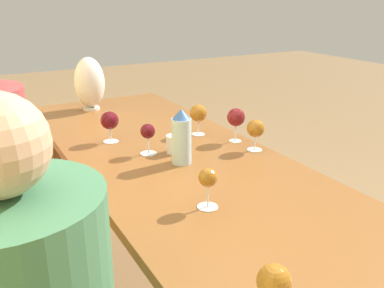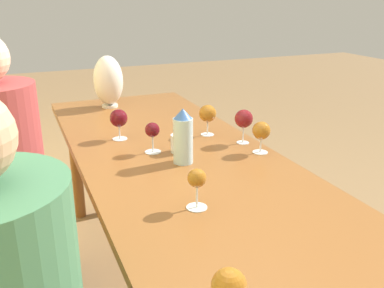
{
  "view_description": "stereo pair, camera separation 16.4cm",
  "coord_description": "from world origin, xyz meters",
  "px_view_note": "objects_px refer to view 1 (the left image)",
  "views": [
    {
      "loc": [
        -1.34,
        0.75,
        1.41
      ],
      "look_at": [
        0.02,
        0.0,
        0.85
      ],
      "focal_mm": 40.0,
      "sensor_mm": 36.0,
      "label": 1
    },
    {
      "loc": [
        -1.41,
        0.6,
        1.41
      ],
      "look_at": [
        0.02,
        0.0,
        0.85
      ],
      "focal_mm": 40.0,
      "sensor_mm": 36.0,
      "label": 2
    }
  ],
  "objects_px": {
    "wine_glass_0": "(110,121)",
    "wine_glass_4": "(198,114)",
    "wine_glass_1": "(148,133)",
    "wine_glass_3": "(208,180)",
    "wine_glass_2": "(256,129)",
    "wine_glass_6": "(236,118)",
    "wine_glass_5": "(274,283)",
    "vase": "(90,83)",
    "water_tumbler": "(174,144)",
    "water_bottle": "(181,137)"
  },
  "relations": [
    {
      "from": "wine_glass_0",
      "to": "wine_glass_4",
      "type": "relative_size",
      "value": 0.97
    },
    {
      "from": "wine_glass_1",
      "to": "wine_glass_3",
      "type": "distance_m",
      "value": 0.54
    },
    {
      "from": "wine_glass_2",
      "to": "wine_glass_6",
      "type": "bearing_deg",
      "value": 3.42
    },
    {
      "from": "wine_glass_1",
      "to": "wine_glass_2",
      "type": "height_order",
      "value": "wine_glass_2"
    },
    {
      "from": "wine_glass_3",
      "to": "wine_glass_5",
      "type": "bearing_deg",
      "value": 163.38
    },
    {
      "from": "wine_glass_2",
      "to": "wine_glass_4",
      "type": "height_order",
      "value": "wine_glass_4"
    },
    {
      "from": "wine_glass_0",
      "to": "vase",
      "type": "bearing_deg",
      "value": -8.25
    },
    {
      "from": "vase",
      "to": "wine_glass_3",
      "type": "distance_m",
      "value": 1.37
    },
    {
      "from": "wine_glass_1",
      "to": "wine_glass_4",
      "type": "relative_size",
      "value": 0.89
    },
    {
      "from": "wine_glass_4",
      "to": "wine_glass_5",
      "type": "height_order",
      "value": "wine_glass_4"
    },
    {
      "from": "water_tumbler",
      "to": "wine_glass_6",
      "type": "distance_m",
      "value": 0.32
    },
    {
      "from": "vase",
      "to": "wine_glass_1",
      "type": "xyz_separation_m",
      "value": [
        -0.84,
        -0.0,
        -0.06
      ]
    },
    {
      "from": "wine_glass_0",
      "to": "wine_glass_6",
      "type": "height_order",
      "value": "wine_glass_6"
    },
    {
      "from": "wine_glass_1",
      "to": "wine_glass_4",
      "type": "distance_m",
      "value": 0.34
    },
    {
      "from": "wine_glass_3",
      "to": "wine_glass_5",
      "type": "distance_m",
      "value": 0.53
    },
    {
      "from": "wine_glass_1",
      "to": "wine_glass_2",
      "type": "relative_size",
      "value": 0.96
    },
    {
      "from": "water_bottle",
      "to": "vase",
      "type": "xyz_separation_m",
      "value": [
        0.99,
        0.08,
        0.05
      ]
    },
    {
      "from": "wine_glass_5",
      "to": "water_tumbler",
      "type": "bearing_deg",
      "value": -15.61
    },
    {
      "from": "wine_glass_2",
      "to": "vase",
      "type": "bearing_deg",
      "value": 22.7
    },
    {
      "from": "wine_glass_6",
      "to": "wine_glass_3",
      "type": "bearing_deg",
      "value": 138.04
    },
    {
      "from": "water_tumbler",
      "to": "vase",
      "type": "xyz_separation_m",
      "value": [
        0.88,
        0.11,
        0.12
      ]
    },
    {
      "from": "water_tumbler",
      "to": "wine_glass_5",
      "type": "bearing_deg",
      "value": 164.39
    },
    {
      "from": "water_tumbler",
      "to": "wine_glass_3",
      "type": "bearing_deg",
      "value": 165.44
    },
    {
      "from": "wine_glass_2",
      "to": "wine_glass_3",
      "type": "relative_size",
      "value": 1.02
    },
    {
      "from": "wine_glass_4",
      "to": "water_tumbler",
      "type": "bearing_deg",
      "value": 127.75
    },
    {
      "from": "water_bottle",
      "to": "wine_glass_1",
      "type": "relative_size",
      "value": 1.69
    },
    {
      "from": "vase",
      "to": "wine_glass_2",
      "type": "height_order",
      "value": "vase"
    },
    {
      "from": "wine_glass_2",
      "to": "water_bottle",
      "type": "bearing_deg",
      "value": 86.0
    },
    {
      "from": "water_bottle",
      "to": "vase",
      "type": "height_order",
      "value": "vase"
    },
    {
      "from": "water_tumbler",
      "to": "wine_glass_4",
      "type": "distance_m",
      "value": 0.28
    },
    {
      "from": "wine_glass_1",
      "to": "water_tumbler",
      "type": "bearing_deg",
      "value": -110.89
    },
    {
      "from": "water_tumbler",
      "to": "wine_glass_1",
      "type": "height_order",
      "value": "wine_glass_1"
    },
    {
      "from": "wine_glass_0",
      "to": "wine_glass_2",
      "type": "height_order",
      "value": "wine_glass_0"
    },
    {
      "from": "vase",
      "to": "wine_glass_0",
      "type": "xyz_separation_m",
      "value": [
        -0.61,
        0.09,
        -0.06
      ]
    },
    {
      "from": "wine_glass_3",
      "to": "wine_glass_6",
      "type": "distance_m",
      "value": 0.66
    },
    {
      "from": "water_tumbler",
      "to": "vase",
      "type": "distance_m",
      "value": 0.89
    },
    {
      "from": "water_tumbler",
      "to": "wine_glass_4",
      "type": "bearing_deg",
      "value": -52.25
    },
    {
      "from": "water_tumbler",
      "to": "wine_glass_4",
      "type": "xyz_separation_m",
      "value": [
        0.16,
        -0.21,
        0.07
      ]
    },
    {
      "from": "wine_glass_1",
      "to": "wine_glass_5",
      "type": "relative_size",
      "value": 0.9
    },
    {
      "from": "water_tumbler",
      "to": "wine_glass_3",
      "type": "height_order",
      "value": "wine_glass_3"
    },
    {
      "from": "wine_glass_3",
      "to": "wine_glass_5",
      "type": "relative_size",
      "value": 0.91
    },
    {
      "from": "wine_glass_4",
      "to": "wine_glass_6",
      "type": "xyz_separation_m",
      "value": [
        -0.17,
        -0.1,
        0.01
      ]
    },
    {
      "from": "vase",
      "to": "wine_glass_5",
      "type": "height_order",
      "value": "vase"
    },
    {
      "from": "water_bottle",
      "to": "vase",
      "type": "bearing_deg",
      "value": 4.56
    },
    {
      "from": "vase",
      "to": "wine_glass_2",
      "type": "distance_m",
      "value": 1.11
    },
    {
      "from": "vase",
      "to": "wine_glass_4",
      "type": "relative_size",
      "value": 2.05
    },
    {
      "from": "wine_glass_0",
      "to": "wine_glass_5",
      "type": "xyz_separation_m",
      "value": [
        -1.27,
        0.09,
        0.01
      ]
    },
    {
      "from": "wine_glass_4",
      "to": "wine_glass_5",
      "type": "bearing_deg",
      "value": 157.15
    },
    {
      "from": "wine_glass_6",
      "to": "wine_glass_2",
      "type": "bearing_deg",
      "value": -176.58
    },
    {
      "from": "wine_glass_1",
      "to": "water_bottle",
      "type": "bearing_deg",
      "value": -153.85
    }
  ]
}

